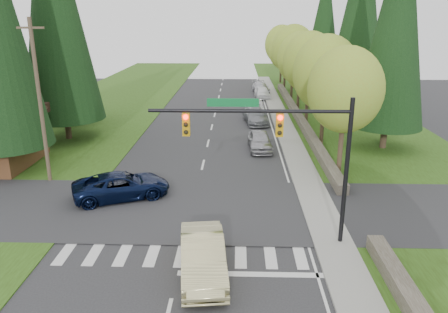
{
  "coord_description": "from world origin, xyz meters",
  "views": [
    {
      "loc": [
        2.37,
        -13.66,
        10.02
      ],
      "look_at": [
        1.7,
        8.75,
        2.8
      ],
      "focal_mm": 35.0,
      "sensor_mm": 36.0,
      "label": 1
    }
  ],
  "objects_px": {
    "parked_car_b": "(256,116)",
    "parked_car_a": "(260,141)",
    "parked_car_c": "(254,108)",
    "parked_car_d": "(262,93)",
    "sedan_champagne": "(203,256)",
    "parked_car_e": "(261,88)",
    "suv_navy": "(122,186)"
  },
  "relations": [
    {
      "from": "parked_car_b",
      "to": "parked_car_a",
      "type": "bearing_deg",
      "value": -97.19
    },
    {
      "from": "parked_car_c",
      "to": "parked_car_d",
      "type": "distance_m",
      "value": 10.49
    },
    {
      "from": "parked_car_a",
      "to": "parked_car_c",
      "type": "bearing_deg",
      "value": 86.93
    },
    {
      "from": "sedan_champagne",
      "to": "parked_car_b",
      "type": "distance_m",
      "value": 26.69
    },
    {
      "from": "parked_car_b",
      "to": "parked_car_e",
      "type": "distance_m",
      "value": 18.03
    },
    {
      "from": "suv_navy",
      "to": "sedan_champagne",
      "type": "bearing_deg",
      "value": -167.91
    },
    {
      "from": "parked_car_c",
      "to": "parked_car_e",
      "type": "relative_size",
      "value": 0.97
    },
    {
      "from": "parked_car_c",
      "to": "parked_car_d",
      "type": "relative_size",
      "value": 1.09
    },
    {
      "from": "sedan_champagne",
      "to": "parked_car_b",
      "type": "height_order",
      "value": "sedan_champagne"
    },
    {
      "from": "parked_car_a",
      "to": "parked_car_c",
      "type": "height_order",
      "value": "parked_car_c"
    },
    {
      "from": "parked_car_b",
      "to": "parked_car_c",
      "type": "relative_size",
      "value": 1.08
    },
    {
      "from": "sedan_champagne",
      "to": "parked_car_b",
      "type": "xyz_separation_m",
      "value": [
        3.14,
        26.5,
        -0.08
      ]
    },
    {
      "from": "sedan_champagne",
      "to": "parked_car_e",
      "type": "bearing_deg",
      "value": 77.24
    },
    {
      "from": "parked_car_a",
      "to": "parked_car_e",
      "type": "relative_size",
      "value": 0.9
    },
    {
      "from": "suv_navy",
      "to": "parked_car_d",
      "type": "xyz_separation_m",
      "value": [
        9.81,
        32.59,
        -0.02
      ]
    },
    {
      "from": "parked_car_b",
      "to": "parked_car_c",
      "type": "xyz_separation_m",
      "value": [
        0.0,
        3.37,
        0.04
      ]
    },
    {
      "from": "parked_car_a",
      "to": "parked_car_e",
      "type": "distance_m",
      "value": 27.04
    },
    {
      "from": "parked_car_e",
      "to": "parked_car_d",
      "type": "bearing_deg",
      "value": -96.44
    },
    {
      "from": "sedan_champagne",
      "to": "parked_car_d",
      "type": "distance_m",
      "value": 40.52
    },
    {
      "from": "sedan_champagne",
      "to": "parked_car_d",
      "type": "relative_size",
      "value": 1.15
    },
    {
      "from": "parked_car_a",
      "to": "parked_car_e",
      "type": "bearing_deg",
      "value": 83.96
    },
    {
      "from": "parked_car_a",
      "to": "parked_car_c",
      "type": "relative_size",
      "value": 0.93
    },
    {
      "from": "parked_car_d",
      "to": "parked_car_e",
      "type": "relative_size",
      "value": 0.89
    },
    {
      "from": "parked_car_e",
      "to": "parked_car_c",
      "type": "bearing_deg",
      "value": -101.91
    },
    {
      "from": "suv_navy",
      "to": "parked_car_a",
      "type": "xyz_separation_m",
      "value": [
        8.41,
        9.8,
        -0.01
      ]
    },
    {
      "from": "parked_car_a",
      "to": "parked_car_d",
      "type": "height_order",
      "value": "parked_car_a"
    },
    {
      "from": "parked_car_b",
      "to": "parked_car_e",
      "type": "bearing_deg",
      "value": 78.35
    },
    {
      "from": "suv_navy",
      "to": "parked_car_e",
      "type": "relative_size",
      "value": 1.12
    },
    {
      "from": "parked_car_b",
      "to": "parked_car_e",
      "type": "relative_size",
      "value": 1.05
    },
    {
      "from": "suv_navy",
      "to": "parked_car_e",
      "type": "height_order",
      "value": "suv_navy"
    },
    {
      "from": "parked_car_b",
      "to": "parked_car_d",
      "type": "bearing_deg",
      "value": 77.0
    },
    {
      "from": "parked_car_b",
      "to": "parked_car_e",
      "type": "height_order",
      "value": "parked_car_b"
    }
  ]
}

